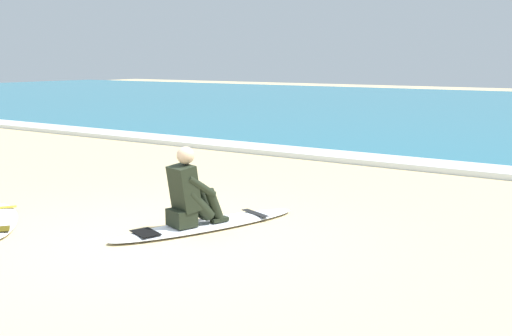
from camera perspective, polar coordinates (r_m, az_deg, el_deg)
The scene contains 4 objects.
ground_plane at distance 7.09m, azimuth -9.66°, elevation -6.68°, with size 80.00×80.00×0.00m, color #CCB584.
breaking_foam at distance 12.37m, azimuth 11.00°, elevation 0.74°, with size 80.00×0.90×0.11m, color white.
surfboard_main at distance 7.55m, azimuth -4.57°, elevation -5.25°, with size 1.38×2.59×0.08m.
surfer_seated at distance 7.35m, azimuth -6.15°, elevation -2.49°, with size 0.53×0.77×0.95m.
Camera 1 is at (4.71, -4.90, 2.04)m, focal length 43.11 mm.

